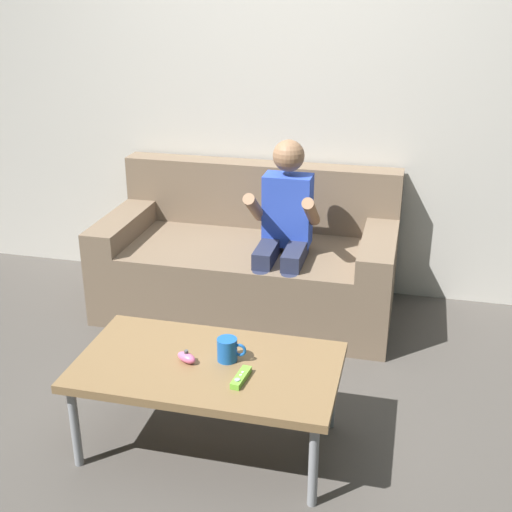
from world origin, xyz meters
TOP-DOWN VIEW (x-y plane):
  - ground_plane at (0.00, 0.00)m, footprint 10.19×10.19m
  - wall_back at (0.00, 1.60)m, footprint 5.09×0.05m
  - couch at (-0.15, 1.20)m, footprint 1.63×0.80m
  - person_seated_on_couch at (0.08, 1.02)m, footprint 0.36×0.44m
  - coffee_table at (-0.00, -0.06)m, footprint 1.04×0.58m
  - game_remote_lime_near_edge at (0.16, -0.15)m, footprint 0.05×0.14m
  - nunchuk_pink at (-0.08, -0.08)m, footprint 0.10×0.08m
  - coffee_mug at (0.07, -0.02)m, footprint 0.12×0.08m

SIDE VIEW (x-z plane):
  - ground_plane at x=0.00m, z-range 0.00..0.00m
  - couch at x=-0.15m, z-range -0.12..0.67m
  - coffee_table at x=0.00m, z-range 0.16..0.55m
  - game_remote_lime_near_edge at x=0.16m, z-range 0.39..0.42m
  - nunchuk_pink at x=-0.08m, z-range 0.39..0.44m
  - coffee_mug at x=0.07m, z-range 0.39..0.49m
  - person_seated_on_couch at x=0.08m, z-range 0.07..1.09m
  - wall_back at x=0.00m, z-range 0.00..2.50m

